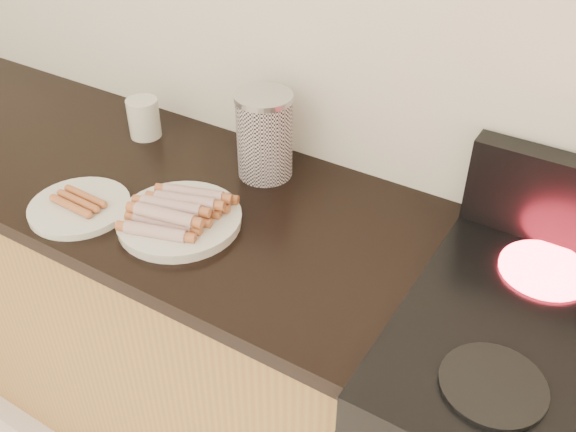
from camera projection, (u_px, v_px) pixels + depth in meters
The scene contains 11 objects.
wall_back at pixel (325, 6), 1.43m from camera, with size 4.00×0.04×2.60m, color silver.
cabinet_base at pixel (75, 268), 2.03m from camera, with size 2.20×0.59×0.86m, color olive.
counter_slab at pixel (43, 145), 1.77m from camera, with size 2.20×0.62×0.04m, color black.
burner_near_left at pixel (493, 385), 1.07m from camera, with size 0.18×0.18×0.01m, color black.
burner_far_left at pixel (544, 270), 1.30m from camera, with size 0.18×0.18×0.01m, color #FF1E2D.
main_plate at pixel (180, 221), 1.44m from camera, with size 0.28×0.28×0.02m, color white.
side_plate at pixel (80, 207), 1.48m from camera, with size 0.23×0.23×0.02m, color white.
hotdog_pile at pixel (178, 209), 1.42m from camera, with size 0.14×0.22×0.06m.
plain_sausages at pixel (78, 201), 1.47m from camera, with size 0.12×0.07×0.02m.
canister at pixel (264, 135), 1.55m from camera, with size 0.14×0.14×0.22m.
mug at pixel (144, 118), 1.74m from camera, with size 0.09×0.09×0.11m, color silver.
Camera 1 is at (0.68, 0.74, 1.78)m, focal length 40.00 mm.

